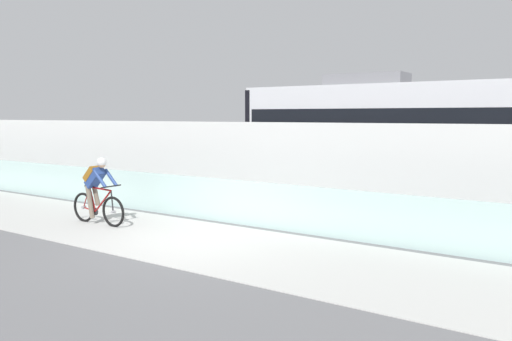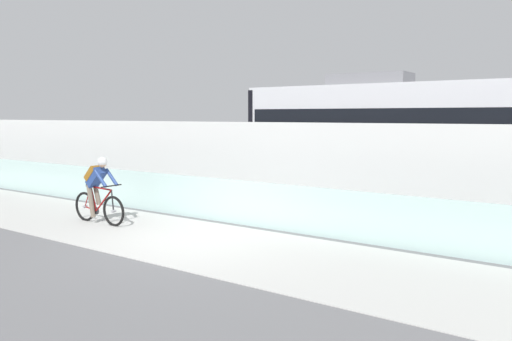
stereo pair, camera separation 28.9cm
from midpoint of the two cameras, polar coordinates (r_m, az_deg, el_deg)
ground_plane at (r=10.56m, az=-8.21°, el=-7.91°), size 200.00×200.00×0.00m
bike_path_deck at (r=10.56m, az=-8.21°, el=-7.88°), size 32.00×3.20×0.01m
glass_parapet at (r=11.87m, az=-2.32°, el=-3.68°), size 32.00×0.05×1.05m
concrete_barrier_wall at (r=13.27m, az=2.18°, el=0.31°), size 32.00×0.36×2.39m
tram_rail_near at (r=15.59m, az=6.88°, el=-3.26°), size 32.00×0.08×0.01m
tram_rail_far at (r=16.87m, az=9.04°, el=-2.57°), size 32.00×0.08×0.01m
tram at (r=15.00m, az=18.76°, el=3.33°), size 11.06×2.54×3.81m
cyclist_on_bike at (r=12.46m, az=-18.23°, el=-2.24°), size 1.77×0.58×1.61m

